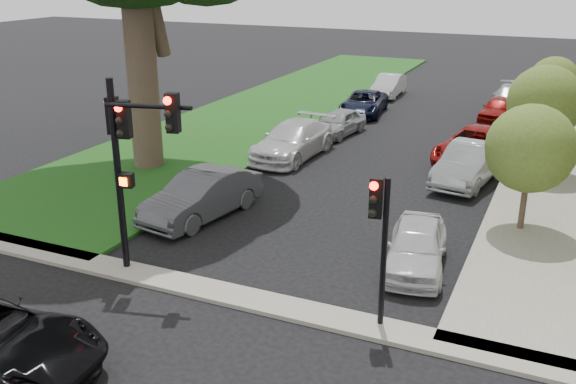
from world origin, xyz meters
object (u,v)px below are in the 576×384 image
at_px(traffic_signal_main, 129,143).
at_px(car_parked_7, 339,123).
at_px(small_tree_a, 531,149).
at_px(car_parked_5, 202,196).
at_px(car_parked_1, 469,164).
at_px(car_parked_3, 499,109).
at_px(small_tree_c, 554,82).
at_px(car_parked_8, 364,103).
at_px(car_parked_9, 389,86).
at_px(small_tree_b, 545,103).
at_px(car_parked_0, 416,246).
at_px(traffic_signal_secondary, 380,225).
at_px(car_parked_6, 293,140).
at_px(car_parked_4, 510,98).
at_px(car_parked_2, 476,146).

xyz_separation_m(traffic_signal_main, car_parked_7, (-0.03, 16.65, -3.13)).
relative_size(small_tree_a, car_parked_5, 0.87).
bearing_deg(car_parked_5, car_parked_1, 53.97).
bearing_deg(car_parked_3, car_parked_7, -128.84).
xyz_separation_m(small_tree_c, car_parked_8, (-9.91, -0.21, -1.89)).
distance_m(car_parked_7, car_parked_9, 10.70).
height_order(small_tree_b, traffic_signal_main, traffic_signal_main).
bearing_deg(car_parked_5, car_parked_7, 97.57).
bearing_deg(traffic_signal_main, car_parked_8, 90.89).
distance_m(car_parked_3, car_parked_7, 9.59).
bearing_deg(small_tree_c, car_parked_9, 151.38).
distance_m(small_tree_c, car_parked_8, 10.09).
distance_m(car_parked_0, car_parked_3, 19.81).
xyz_separation_m(traffic_signal_main, traffic_signal_secondary, (6.93, -0.04, -1.13)).
bearing_deg(car_parked_5, car_parked_0, 3.51).
xyz_separation_m(small_tree_b, car_parked_5, (-10.09, -9.83, -2.19)).
distance_m(car_parked_7, car_parked_8, 5.01).
xyz_separation_m(car_parked_6, car_parked_9, (0.13, 15.19, -0.09)).
bearing_deg(car_parked_4, car_parked_9, 170.67).
bearing_deg(car_parked_7, car_parked_8, 101.40).
height_order(car_parked_0, car_parked_4, car_parked_4).
distance_m(small_tree_c, car_parked_2, 7.89).
relative_size(car_parked_2, car_parked_9, 1.32).
bearing_deg(small_tree_b, car_parked_5, -135.77).
distance_m(car_parked_1, car_parked_4, 14.54).
relative_size(car_parked_0, car_parked_9, 0.96).
bearing_deg(car_parked_4, car_parked_2, -92.45).
distance_m(small_tree_b, car_parked_9, 16.77).
bearing_deg(car_parked_0, car_parked_6, 122.70).
height_order(small_tree_b, car_parked_6, small_tree_b).
relative_size(car_parked_2, car_parked_7, 1.45).
distance_m(car_parked_3, car_parked_5, 20.38).
relative_size(traffic_signal_main, car_parked_2, 0.99).
height_order(car_parked_7, car_parked_8, car_parked_8).
bearing_deg(car_parked_0, car_parked_7, 109.59).
distance_m(traffic_signal_secondary, car_parked_9, 28.43).
xyz_separation_m(traffic_signal_main, car_parked_6, (-0.60, 12.15, -3.00)).
bearing_deg(car_parked_9, car_parked_4, -9.87).
height_order(traffic_signal_main, car_parked_8, traffic_signal_main).
bearing_deg(car_parked_0, small_tree_a, 49.74).
height_order(traffic_signal_secondary, car_parked_6, traffic_signal_secondary).
relative_size(small_tree_c, car_parked_9, 0.91).
height_order(traffic_signal_secondary, car_parked_9, traffic_signal_secondary).
height_order(traffic_signal_main, car_parked_2, traffic_signal_main).
distance_m(small_tree_b, car_parked_3, 9.79).
distance_m(car_parked_1, car_parked_3, 11.50).
bearing_deg(car_parked_0, car_parked_8, 103.46).
relative_size(small_tree_a, small_tree_b, 0.94).
bearing_deg(small_tree_b, car_parked_3, 106.09).
bearing_deg(traffic_signal_secondary, car_parked_4, 89.39).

